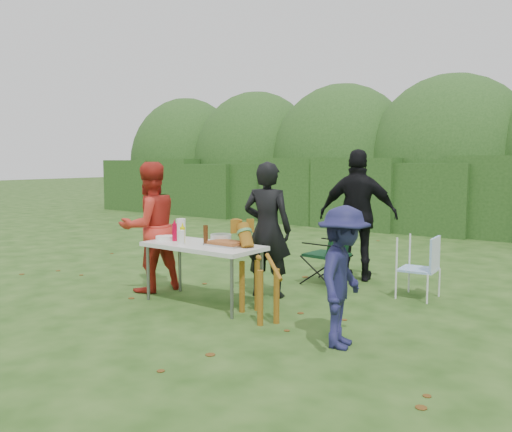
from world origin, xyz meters
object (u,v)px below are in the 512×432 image
Objects in this scene: paper_towel_roll at (181,229)px; ketchup_bottle at (175,232)px; folding_table at (203,248)px; beer_bottle at (206,235)px; mustard_bottle at (183,235)px; child at (343,277)px; camping_chair at (327,251)px; dog at (259,272)px; lawn_chair at (418,267)px; person_black_puffy at (358,215)px; person_cook at (267,230)px; person_red_jacket at (150,227)px.

ketchup_bottle is at bearing -67.48° from paper_towel_roll.
folding_table is 6.82× the size of ketchup_bottle.
mustard_bottle is at bearing -167.21° from beer_bottle.
paper_towel_roll is (-0.08, 0.19, 0.02)m from ketchup_bottle.
child is 1.39× the size of camping_chair.
dog is 1.34× the size of lawn_chair.
camping_chair is 2.00m from beer_bottle.
folding_table is 1.56× the size of camping_chair.
dog is at bearing 69.81° from person_black_puffy.
person_black_puffy is 1.31m from lawn_chair.
camping_chair is at bearing 64.49° from mustard_bottle.
mustard_bottle is at bearing -42.31° from paper_towel_roll.
dog is at bearing 104.08° from person_cook.
lawn_chair is at bearing 44.46° from beer_bottle.
person_cook is 1.98m from lawn_chair.
person_cook is 0.87m from beer_bottle.
ketchup_bottle is (-0.86, -0.80, -0.02)m from person_cook.
mustard_bottle is 0.22m from ketchup_bottle.
person_cook reaches higher than camping_chair.
folding_table is 1.05m from person_red_jacket.
beer_bottle is (-0.81, 0.03, 0.35)m from dog.
person_cook reaches higher than child.
dog is at bearing -3.96° from folding_table.
person_red_jacket reaches higher than camping_chair.
camping_chair is 1.32m from lawn_chair.
person_cook is 1.16m from camping_chair.
person_black_puffy is 0.73m from camping_chair.
person_cook is 1.18m from ketchup_bottle.
dog is at bearing -8.90° from paper_towel_roll.
dog is at bearing -1.29° from ketchup_bottle.
person_cook is at bearing 29.52° from lawn_chair.
person_red_jacket is 0.91× the size of person_black_puffy.
folding_table is at bearing 38.18° from lawn_chair.
child reaches higher than ketchup_bottle.
person_black_puffy is 1.99× the size of camping_chair.
folding_table is 7.50× the size of mustard_bottle.
person_black_puffy is 2.37× the size of lawn_chair.
beer_bottle is at bearing -0.04° from ketchup_bottle.
child is at bearing 87.51° from lawn_chair.
person_cook is at bearing 52.43° from person_black_puffy.
folding_table is 2.52m from person_black_puffy.
mustard_bottle is at bearing 70.17° from child.
person_cook is at bearing 62.32° from folding_table.
paper_towel_roll reaches higher than lawn_chair.
ketchup_bottle reaches higher than mustard_bottle.
person_cook is 1.59m from person_red_jacket.
mustard_bottle is at bearing -18.85° from ketchup_bottle.
camping_chair reaches higher than mustard_bottle.
camping_chair is (0.68, 1.83, -0.21)m from folding_table.
ketchup_bottle is at bearing 93.93° from person_red_jacket.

